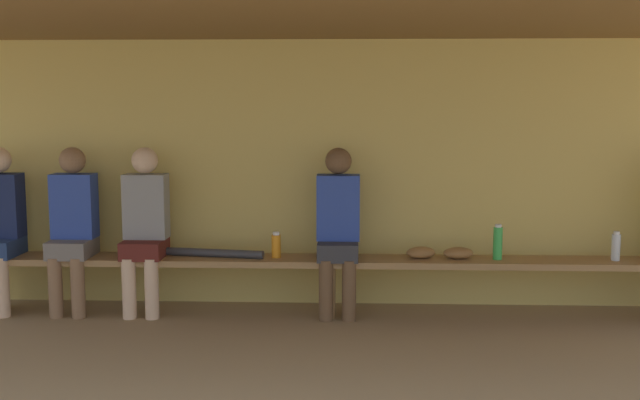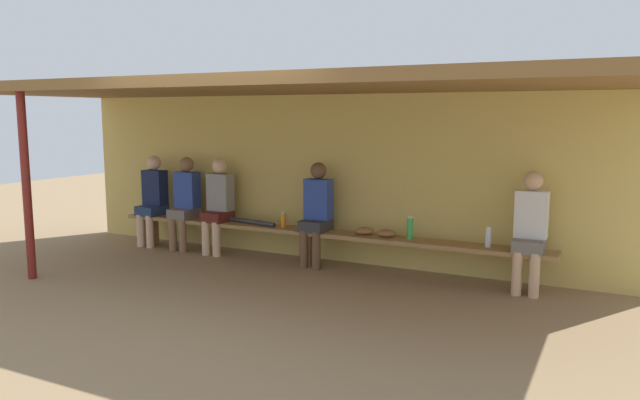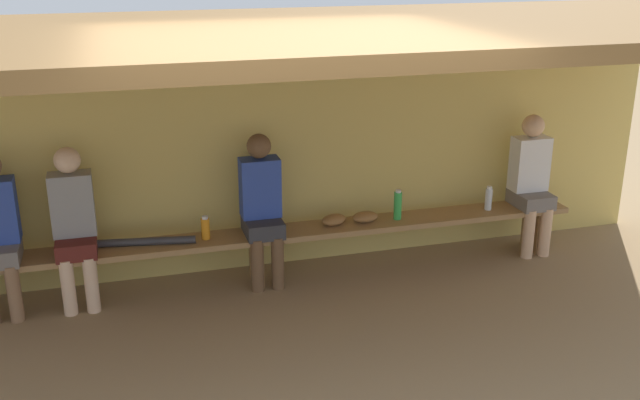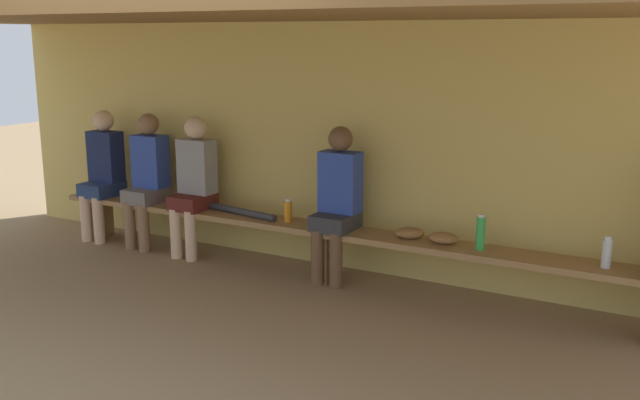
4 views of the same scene
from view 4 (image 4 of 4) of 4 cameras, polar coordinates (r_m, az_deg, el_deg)
ground_plane at (r=5.16m, az=-7.60°, el=-11.03°), size 24.00×24.00×0.00m
back_wall at (r=6.50m, az=2.74°, el=4.15°), size 8.00×0.20×2.20m
dugout_roof at (r=5.30m, az=-3.65°, el=14.76°), size 8.00×2.80×0.12m
bench at (r=6.26m, az=0.82°, el=-2.85°), size 6.00×0.36×0.46m
player_leftmost at (r=6.15m, az=1.35°, el=0.15°), size 0.34×0.42×1.34m
player_rightmost at (r=7.80m, az=-16.74°, el=2.31°), size 0.34×0.42×1.34m
player_in_white at (r=7.00m, az=-9.91°, el=1.51°), size 0.34×0.42×1.34m
player_in_red at (r=7.38m, az=-13.45°, el=1.93°), size 0.34×0.42×1.34m
water_bottle_orange at (r=5.72m, az=12.53°, el=-2.53°), size 0.07×0.07×0.28m
water_bottle_blue at (r=5.54m, az=21.63°, el=-3.89°), size 0.07×0.07×0.23m
water_bottle_green at (r=6.43m, az=-2.54°, el=-0.86°), size 0.07×0.07×0.21m
baseball_glove_worn at (r=5.85m, az=9.70°, el=-2.97°), size 0.26×0.21×0.09m
baseball_glove_dark_brown at (r=5.96m, az=7.04°, el=-2.59°), size 0.29×0.25×0.09m
baseball_bat at (r=6.72m, az=-6.22°, el=-0.90°), size 0.83×0.20×0.07m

